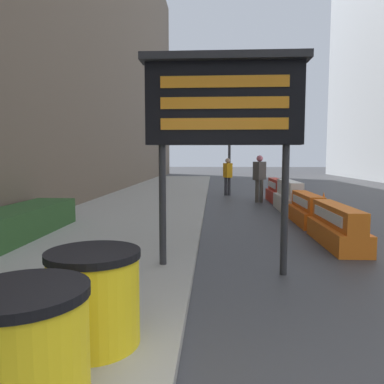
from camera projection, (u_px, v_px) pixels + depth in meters
barrel_drum_foreground at (25, 352)px, 2.18m from camera, size 0.76×0.76×0.78m
barrel_drum_middle at (94, 297)px, 3.04m from camera, size 0.76×0.76×0.78m
message_board at (224, 105)px, 5.08m from camera, size 2.25×0.36×3.02m
jersey_barrier_orange_near at (337, 227)px, 7.00m from camera, size 0.59×2.09×0.75m
jersey_barrier_orange_far at (307, 210)px, 9.23m from camera, size 0.59×1.89×0.75m
jersey_barrier_white at (289, 198)px, 11.42m from camera, size 0.62×2.18×0.92m
jersey_barrier_red_striped at (276, 192)px, 13.75m from camera, size 0.52×1.98×0.84m
traffic_cone_near at (323, 205)px, 10.06m from camera, size 0.40×0.40×0.71m
traffic_light_near_curb at (230, 121)px, 17.00m from camera, size 0.28×0.44×4.57m
pedestrian_worker at (259, 175)px, 13.47m from camera, size 0.50×0.51×1.70m
pedestrian_passerby at (228, 173)px, 15.96m from camera, size 0.40×0.48×1.59m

